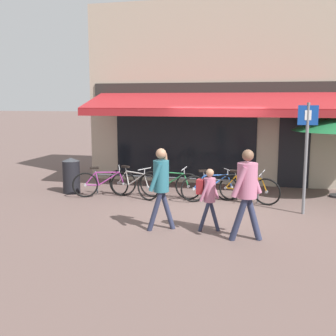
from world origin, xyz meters
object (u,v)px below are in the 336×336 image
object	(u,v)px
bicycle_blue	(213,187)
bicycle_orange	(245,189)
pedestrian_child	(208,192)
litter_bin	(71,175)
pedestrian_adult	(161,180)
parking_sign	(306,147)
pedestrian_second_adult	(247,186)
bicycle_silver	(133,184)
bicycle_green	(170,184)
bicycle_purple	(104,183)

from	to	relation	value
bicycle_blue	bicycle_orange	bearing A→B (deg)	-29.63
pedestrian_child	litter_bin	bearing A→B (deg)	152.99
litter_bin	bicycle_blue	bearing A→B (deg)	-0.10
bicycle_blue	pedestrian_adult	distance (m)	2.86
litter_bin	parking_sign	xyz separation A→B (m)	(6.23, -0.75, 1.05)
bicycle_blue	pedestrian_second_adult	xyz separation A→B (m)	(1.04, -2.94, 0.67)
parking_sign	bicycle_orange	bearing A→B (deg)	152.73
bicycle_orange	parking_sign	xyz separation A→B (m)	(1.37, -0.71, 1.18)
bicycle_silver	pedestrian_child	size ratio (longest dim) A/B	1.28
litter_bin	parking_sign	size ratio (longest dim) A/B	0.39
bicycle_green	bicycle_blue	bearing A→B (deg)	2.88
bicycle_green	bicycle_blue	distance (m)	1.15
bicycle_blue	bicycle_orange	xyz separation A→B (m)	(0.84, -0.04, 0.01)
bicycle_blue	pedestrian_second_adult	world-z (taller)	pedestrian_second_adult
bicycle_orange	pedestrian_adult	world-z (taller)	pedestrian_adult
bicycle_green	bicycle_orange	bearing A→B (deg)	1.95
bicycle_purple	pedestrian_adult	distance (m)	3.41
bicycle_green	bicycle_silver	bearing A→B (deg)	-166.94
bicycle_purple	bicycle_orange	bearing A→B (deg)	-21.08
pedestrian_child	pedestrian_second_adult	xyz separation A→B (m)	(0.78, -0.38, 0.24)
pedestrian_second_adult	parking_sign	distance (m)	2.54
bicycle_purple	litter_bin	bearing A→B (deg)	143.79
bicycle_blue	parking_sign	distance (m)	2.62
bicycle_green	bicycle_blue	world-z (taller)	bicycle_green
bicycle_blue	pedestrian_child	world-z (taller)	pedestrian_child
bicycle_purple	litter_bin	distance (m)	1.13
parking_sign	pedestrian_second_adult	bearing A→B (deg)	-118.20
bicycle_silver	pedestrian_second_adult	xyz separation A→B (m)	(3.17, -2.78, 0.66)
pedestrian_child	parking_sign	world-z (taller)	parking_sign
bicycle_blue	parking_sign	world-z (taller)	parking_sign
pedestrian_second_adult	parking_sign	xyz separation A→B (m)	(1.17, 2.19, 0.51)
bicycle_silver	bicycle_orange	bearing A→B (deg)	24.55
bicycle_orange	litter_bin	size ratio (longest dim) A/B	1.76
pedestrian_second_adult	parking_sign	world-z (taller)	parking_sign
pedestrian_child	parking_sign	xyz separation A→B (m)	(1.95, 1.81, 0.75)
bicycle_green	pedestrian_second_adult	size ratio (longest dim) A/B	1.00
bicycle_orange	pedestrian_child	world-z (taller)	pedestrian_child
bicycle_green	bicycle_orange	size ratio (longest dim) A/B	0.97
parking_sign	pedestrian_child	bearing A→B (deg)	-137.24
bicycle_blue	bicycle_green	bearing A→B (deg)	152.59
pedestrian_child	parking_sign	size ratio (longest dim) A/B	0.50
pedestrian_second_adult	litter_bin	size ratio (longest dim) A/B	1.72
bicycle_orange	bicycle_purple	bearing A→B (deg)	-163.12
bicycle_green	pedestrian_adult	bearing A→B (deg)	-76.49
bicycle_green	bicycle_blue	size ratio (longest dim) A/B	1.10
bicycle_purple	litter_bin	xyz separation A→B (m)	(-1.10, 0.24, 0.13)
bicycle_blue	parking_sign	xyz separation A→B (m)	(2.21, -0.75, 1.18)
pedestrian_second_adult	litter_bin	world-z (taller)	pedestrian_second_adult
bicycle_purple	parking_sign	xyz separation A→B (m)	(5.13, -0.52, 1.18)
bicycle_silver	bicycle_green	distance (m)	1.00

